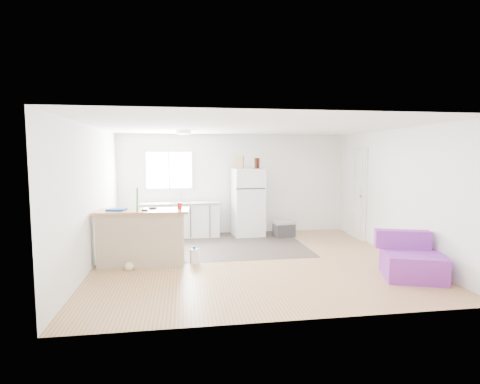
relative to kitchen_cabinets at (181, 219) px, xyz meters
name	(u,v)px	position (x,y,z in m)	size (l,w,h in m)	color
room	(253,195)	(1.29, -2.22, 0.79)	(5.51, 5.01, 2.41)	olive
vinyl_zone	(208,245)	(0.57, -0.97, -0.41)	(4.05, 2.50, 0.00)	#352D28
window	(169,170)	(-0.26, 0.27, 1.14)	(1.18, 0.06, 0.98)	white
interior_door	(357,194)	(4.02, -0.67, 0.60)	(0.11, 0.92, 2.10)	white
ceiling_fixture	(184,132)	(0.09, -1.02, 1.95)	(0.30, 0.30, 0.07)	white
kitchen_cabinets	(181,219)	(0.00, 0.00, 0.00)	(1.83, 0.60, 1.07)	white
peninsula	(142,237)	(-0.65, -2.18, 0.07)	(1.60, 0.67, 0.96)	tan
refrigerator	(248,202)	(1.58, -0.06, 0.38)	(0.75, 0.72, 1.59)	white
cooler	(284,229)	(2.38, -0.37, -0.23)	(0.53, 0.40, 0.37)	#323234
purple_seat	(411,261)	(3.57, -3.49, -0.16)	(1.06, 1.04, 0.69)	purple
cleaner_jug	(194,256)	(0.25, -2.23, -0.28)	(0.16, 0.14, 0.31)	white
mop	(131,256)	(-0.80, -2.45, -0.18)	(0.26, 0.39, 1.39)	green
red_cup	(180,206)	(0.00, -2.18, 0.61)	(0.08, 0.08, 0.12)	red
blue_tray	(117,210)	(-1.06, -2.19, 0.57)	(0.30, 0.22, 0.04)	#1344B3
tool_a	(153,208)	(-0.47, -2.07, 0.57)	(0.14, 0.05, 0.03)	black
tool_b	(145,210)	(-0.58, -2.31, 0.56)	(0.10, 0.04, 0.03)	black
cardboard_box	(239,162)	(1.36, -0.12, 1.33)	(0.20, 0.10, 0.30)	tan
bottle_left	(256,163)	(1.75, -0.16, 1.30)	(0.07, 0.07, 0.25)	#39150A
bottle_right	(258,163)	(1.82, -0.10, 1.30)	(0.07, 0.07, 0.25)	#39150A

